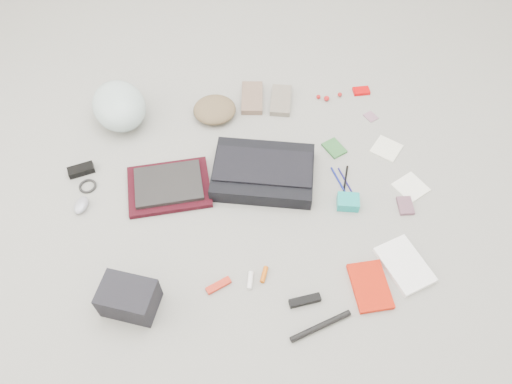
{
  "coord_description": "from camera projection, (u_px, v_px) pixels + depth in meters",
  "views": [
    {
      "loc": [
        -0.19,
        -1.23,
        1.82
      ],
      "look_at": [
        0.0,
        0.0,
        0.05
      ],
      "focal_mm": 35.0,
      "sensor_mm": 36.0,
      "label": 1
    }
  ],
  "objects": [
    {
      "name": "camera_bag",
      "position": [
        129.0,
        298.0,
        1.87
      ],
      "size": [
        0.24,
        0.21,
        0.13
      ],
      "primitive_type": "cube",
      "rotation": [
        0.0,
        0.0,
        -0.39
      ],
      "color": "black",
      "rests_on": "ground_plane"
    },
    {
      "name": "pen_blue",
      "position": [
        339.0,
        181.0,
        2.25
      ],
      "size": [
        0.04,
        0.16,
        0.01
      ],
      "primitive_type": "cylinder",
      "rotation": [
        1.57,
        0.0,
        0.19
      ],
      "color": "navy",
      "rests_on": "ground_plane"
    },
    {
      "name": "toiletry_tube_white",
      "position": [
        250.0,
        280.0,
        1.97
      ],
      "size": [
        0.04,
        0.08,
        0.02
      ],
      "primitive_type": "cylinder",
      "rotation": [
        1.57,
        0.0,
        -0.24
      ],
      "color": "white",
      "rests_on": "ground_plane"
    },
    {
      "name": "lollipop_c",
      "position": [
        340.0,
        95.0,
        2.56
      ],
      "size": [
        0.03,
        0.03,
        0.02
      ],
      "primitive_type": "sphere",
      "rotation": [
        0.0,
        0.0,
        -0.28
      ],
      "color": "#A31718",
      "rests_on": "ground_plane"
    },
    {
      "name": "mouse",
      "position": [
        81.0,
        205.0,
        2.16
      ],
      "size": [
        0.08,
        0.1,
        0.03
      ],
      "primitive_type": "ellipsoid",
      "rotation": [
        0.0,
        0.0,
        -0.33
      ],
      "color": "#9294A5",
      "rests_on": "ground_plane"
    },
    {
      "name": "accordion_wallet",
      "position": [
        348.0,
        202.0,
        2.17
      ],
      "size": [
        0.11,
        0.09,
        0.05
      ],
      "primitive_type": "cube",
      "rotation": [
        0.0,
        0.0,
        -0.23
      ],
      "color": "#18A8A2",
      "rests_on": "ground_plane"
    },
    {
      "name": "notepad",
      "position": [
        334.0,
        148.0,
        2.36
      ],
      "size": [
        0.11,
        0.13,
        0.01
      ],
      "primitive_type": "cube",
      "rotation": [
        0.0,
        0.0,
        0.41
      ],
      "color": "#2F6932",
      "rests_on": "ground_plane"
    },
    {
      "name": "napkin_bottom",
      "position": [
        411.0,
        187.0,
        2.24
      ],
      "size": [
        0.17,
        0.17,
        0.01
      ],
      "primitive_type": "cube",
      "rotation": [
        0.0,
        0.0,
        0.45
      ],
      "color": "white",
      "rests_on": "ground_plane"
    },
    {
      "name": "laptop",
      "position": [
        168.0,
        184.0,
        2.21
      ],
      "size": [
        0.3,
        0.22,
        0.02
      ],
      "primitive_type": "cube",
      "rotation": [
        0.0,
        0.0,
        0.03
      ],
      "color": "black",
      "rests_on": "laptop_sleeve"
    },
    {
      "name": "multitool",
      "position": [
        218.0,
        285.0,
        1.96
      ],
      "size": [
        0.11,
        0.07,
        0.02
      ],
      "primitive_type": "cube",
      "rotation": [
        0.0,
        0.0,
        0.39
      ],
      "color": "red",
      "rests_on": "ground_plane"
    },
    {
      "name": "bike_pump",
      "position": [
        321.0,
        326.0,
        1.86
      ],
      "size": [
        0.25,
        0.09,
        0.02
      ],
      "primitive_type": "cylinder",
      "rotation": [
        0.0,
        1.57,
        0.29
      ],
      "color": "black",
      "rests_on": "ground_plane"
    },
    {
      "name": "card_deck",
      "position": [
        405.0,
        206.0,
        2.17
      ],
      "size": [
        0.07,
        0.1,
        0.02
      ],
      "primitive_type": "cube",
      "rotation": [
        0.0,
        0.0,
        -0.1
      ],
      "color": "#764D5F",
      "rests_on": "ground_plane"
    },
    {
      "name": "cable_coil",
      "position": [
        88.0,
        186.0,
        2.24
      ],
      "size": [
        0.09,
        0.09,
        0.01
      ],
      "primitive_type": "torus",
      "rotation": [
        0.0,
        0.0,
        0.1
      ],
      "color": "black",
      "rests_on": "ground_plane"
    },
    {
      "name": "bike_helmet",
      "position": [
        119.0,
        106.0,
        2.4
      ],
      "size": [
        0.33,
        0.37,
        0.19
      ],
      "primitive_type": "ellipsoid",
      "rotation": [
        0.0,
        0.0,
        0.32
      ],
      "color": "silver",
      "rests_on": "ground_plane"
    },
    {
      "name": "power_brick",
      "position": [
        81.0,
        170.0,
        2.28
      ],
      "size": [
        0.12,
        0.08,
        0.03
      ],
      "primitive_type": "cube",
      "rotation": [
        0.0,
        0.0,
        0.22
      ],
      "color": "black",
      "rests_on": "ground_plane"
    },
    {
      "name": "laptop_sleeve",
      "position": [
        169.0,
        187.0,
        2.23
      ],
      "size": [
        0.37,
        0.28,
        0.03
      ],
      "primitive_type": "cube",
      "rotation": [
        0.0,
        0.0,
        0.03
      ],
      "color": "#340811",
      "rests_on": "ground_plane"
    },
    {
      "name": "ground_plane",
      "position": [
        256.0,
        198.0,
        2.2
      ],
      "size": [
        4.0,
        4.0,
        0.0
      ],
      "primitive_type": "plane",
      "color": "gray"
    },
    {
      "name": "bag_flap",
      "position": [
        263.0,
        166.0,
        2.21
      ],
      "size": [
        0.47,
        0.3,
        0.01
      ],
      "primitive_type": "cube",
      "rotation": [
        0.0,
        0.0,
        -0.25
      ],
      "color": "black",
      "rests_on": "messenger_bag"
    },
    {
      "name": "lollipop_b",
      "position": [
        327.0,
        98.0,
        2.54
      ],
      "size": [
        0.03,
        0.03,
        0.03
      ],
      "primitive_type": "sphere",
      "rotation": [
        0.0,
        0.0,
        0.33
      ],
      "color": "red",
      "rests_on": "ground_plane"
    },
    {
      "name": "toiletry_tube_orange",
      "position": [
        264.0,
        274.0,
        1.98
      ],
      "size": [
        0.04,
        0.07,
        0.02
      ],
      "primitive_type": "cylinder",
      "rotation": [
        1.57,
        0.0,
        -0.4
      ],
      "color": "#C5570D",
      "rests_on": "ground_plane"
    },
    {
      "name": "pen_navy",
      "position": [
        345.0,
        180.0,
        2.26
      ],
      "size": [
        0.03,
        0.14,
        0.01
      ],
      "primitive_type": "cylinder",
      "rotation": [
        1.57,
        0.0,
        0.19
      ],
      "color": "navy",
      "rests_on": "ground_plane"
    },
    {
      "name": "altoids_tin",
      "position": [
        361.0,
        91.0,
        2.58
      ],
      "size": [
        0.08,
        0.05,
        0.02
      ],
      "primitive_type": "cube",
      "rotation": [
        0.0,
        0.0,
        -0.02
      ],
      "color": "red",
      "rests_on": "ground_plane"
    },
    {
      "name": "stamp_sheet",
      "position": [
        371.0,
        117.0,
        2.49
      ],
      "size": [
        0.07,
        0.08,
        0.0
      ],
      "primitive_type": "cube",
      "rotation": [
        0.0,
        0.0,
        0.43
      ],
      "color": "gray",
      "rests_on": "ground_plane"
    },
    {
      "name": "mitten_right",
      "position": [
        281.0,
        100.0,
        2.53
      ],
      "size": [
        0.14,
        0.22,
        0.03
      ],
      "primitive_type": "cube",
      "rotation": [
        0.0,
        0.0,
        -0.24
      ],
      "color": "gray",
      "rests_on": "ground_plane"
    },
    {
      "name": "u_lock",
      "position": [
        305.0,
        300.0,
        1.92
      ],
      "size": [
        0.13,
        0.04,
        0.02
      ],
      "primitive_type": "cube",
      "rotation": [
        0.0,
        0.0,
        0.09
      ],
      "color": "black",
      "rests_on": "ground_plane"
    },
    {
      "name": "napkin_top",
      "position": [
        387.0,
        149.0,
        2.36
      ],
      "size": [
        0.17,
        0.17,
        0.01
      ],
      "primitive_type": "cube",
      "rotation": [
        0.0,
        0.0,
        0.83
      ],
      "color": "white",
      "rests_on": "ground_plane"
    },
    {
      "name": "pen_black",
      "position": [
        345.0,
        180.0,
        2.26
      ],
      "size": [
        0.07,
        0.15,
        0.01
      ],
      "primitive_type": "cylinder",
      "rotation": [
        1.57,
        0.0,
        -0.37
      ],
      "color": "black",
      "rests_on": "ground_plane"
    },
    {
      "name": "book_white",
      "position": [
        404.0,
        265.0,
        2.0
      ],
      "size": [
        0.21,
        0.26,
        0.02
      ],
      "primitive_type": "cube",
      "rotation": [
        0.0,
        0.0,
        0.3
      ],
      "color": "white",
      "rests_on": "ground_plane"
    },
    {
      "name": "messenger_bag",
      "position": [
        263.0,
        172.0,
        2.24
      ],
      "size": [
        0.51,
        0.42,
        0.07
      ],
      "primitive_type": "cube",
      "rotation": [
        0.0,
        0.0,
        -0.25
      ],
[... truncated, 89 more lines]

